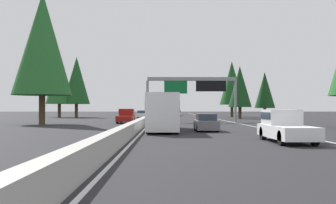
% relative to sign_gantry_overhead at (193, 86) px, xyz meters
% --- Properties ---
extents(ground_plane, '(320.00, 320.00, 0.00)m').
position_rel_sign_gantry_overhead_xyz_m(ground_plane, '(9.53, 6.04, -5.01)').
color(ground_plane, '#262628').
extents(median_barrier, '(180.00, 0.56, 0.90)m').
position_rel_sign_gantry_overhead_xyz_m(median_barrier, '(29.53, 6.34, -4.56)').
color(median_barrier, '#ADAAA3').
rests_on(median_barrier, ground).
extents(shoulder_stripe_right, '(160.00, 0.16, 0.01)m').
position_rel_sign_gantry_overhead_xyz_m(shoulder_stripe_right, '(19.53, -5.48, -5.00)').
color(shoulder_stripe_right, silver).
rests_on(shoulder_stripe_right, ground).
extents(shoulder_stripe_median, '(160.00, 0.16, 0.01)m').
position_rel_sign_gantry_overhead_xyz_m(shoulder_stripe_median, '(19.53, 5.79, -5.00)').
color(shoulder_stripe_median, silver).
rests_on(shoulder_stripe_median, ground).
extents(sign_gantry_overhead, '(0.50, 12.68, 6.29)m').
position_rel_sign_gantry_overhead_xyz_m(sign_gantry_overhead, '(0.00, 0.00, 0.00)').
color(sign_gantry_overhead, gray).
rests_on(sign_gantry_overhead, ground).
extents(pickup_distant_b, '(5.60, 2.00, 1.86)m').
position_rel_sign_gantry_overhead_xyz_m(pickup_distant_b, '(-30.84, -3.00, -4.09)').
color(pickup_distant_b, white).
rests_on(pickup_distant_b, ground).
extents(sedan_distant_a, '(4.40, 1.80, 1.47)m').
position_rel_sign_gantry_overhead_xyz_m(sedan_distant_a, '(-20.53, 0.41, -4.32)').
color(sedan_distant_a, slate).
rests_on(sedan_distant_a, ground).
extents(minivan_near_right, '(5.00, 1.95, 1.69)m').
position_rel_sign_gantry_overhead_xyz_m(minivan_near_right, '(7.65, 4.48, -4.05)').
color(minivan_near_right, maroon).
rests_on(minivan_near_right, ground).
extents(sedan_far_left, '(4.40, 1.80, 1.47)m').
position_rel_sign_gantry_overhead_xyz_m(sedan_far_left, '(44.04, 0.65, -4.32)').
color(sedan_far_left, white).
rests_on(sedan_far_left, ground).
extents(sedan_mid_center, '(4.40, 1.80, 1.47)m').
position_rel_sign_gantry_overhead_xyz_m(sedan_mid_center, '(73.25, 4.03, -4.32)').
color(sedan_mid_center, white).
rests_on(sedan_mid_center, ground).
extents(box_truck_far_right, '(8.50, 2.40, 2.95)m').
position_rel_sign_gantry_overhead_xyz_m(box_truck_far_right, '(49.87, 4.44, -3.39)').
color(box_truck_far_right, white).
rests_on(box_truck_far_right, ground).
extents(bus_far_center, '(11.50, 2.55, 3.10)m').
position_rel_sign_gantry_overhead_xyz_m(bus_far_center, '(-19.83, 4.10, -3.29)').
color(bus_far_center, white).
rests_on(bus_far_center, ground).
extents(pickup_near_center, '(5.60, 2.00, 1.86)m').
position_rel_sign_gantry_overhead_xyz_m(pickup_near_center, '(63.82, 0.71, -4.09)').
color(pickup_near_center, red).
rests_on(pickup_near_center, ground).
extents(oncoming_near, '(4.40, 1.80, 1.47)m').
position_rel_sign_gantry_overhead_xyz_m(oncoming_near, '(26.25, 8.77, -4.32)').
color(oncoming_near, white).
rests_on(oncoming_near, ground).
extents(oncoming_far, '(5.60, 2.00, 1.86)m').
position_rel_sign_gantry_overhead_xyz_m(oncoming_far, '(-2.94, 9.00, -4.09)').
color(oncoming_far, maroon).
rests_on(oncoming_far, ground).
extents(conifer_right_mid, '(4.32, 4.32, 9.82)m').
position_rel_sign_gantry_overhead_xyz_m(conifer_right_mid, '(17.37, -10.08, 0.96)').
color(conifer_right_mid, '#4C3823').
rests_on(conifer_right_mid, ground).
extents(conifer_right_far, '(3.97, 3.97, 9.02)m').
position_rel_sign_gantry_overhead_xyz_m(conifer_right_far, '(20.73, -15.63, 0.47)').
color(conifer_right_far, '#4C3823').
rests_on(conifer_right_far, ground).
extents(conifer_right_distant, '(5.59, 5.59, 12.70)m').
position_rel_sign_gantry_overhead_xyz_m(conifer_right_distant, '(33.15, -11.42, 2.72)').
color(conifer_right_distant, '#4C3823').
rests_on(conifer_right_distant, ground).
extents(conifer_left_near, '(7.02, 7.02, 15.96)m').
position_rel_sign_gantry_overhead_xyz_m(conifer_left_near, '(-7.31, 18.63, 4.70)').
color(conifer_left_near, '#4C3823').
rests_on(conifer_left_near, ground).
extents(conifer_left_mid, '(5.71, 5.71, 12.97)m').
position_rel_sign_gantry_overhead_xyz_m(conifer_left_mid, '(28.09, 22.80, 2.88)').
color(conifer_left_mid, '#4C3823').
rests_on(conifer_left_mid, ground).
extents(conifer_left_far, '(5.75, 5.75, 13.08)m').
position_rel_sign_gantry_overhead_xyz_m(conifer_left_far, '(27.58, 26.29, 2.95)').
color(conifer_left_far, '#4C3823').
rests_on(conifer_left_far, ground).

